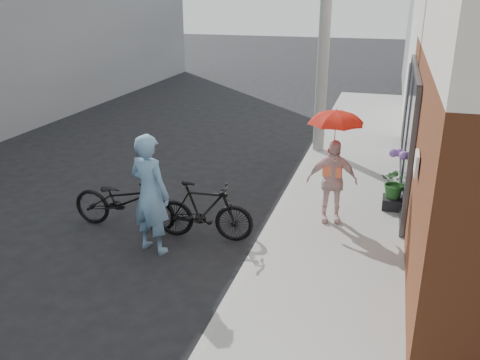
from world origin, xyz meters
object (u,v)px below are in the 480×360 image
at_px(utility_pole, 326,11).
at_px(planter, 393,203).
at_px(officer, 150,194).
at_px(bike_right, 204,211).
at_px(bike_left, 124,201).
at_px(kimono_woman, 332,181).

distance_m(utility_pole, planter, 5.05).
relative_size(officer, planter, 4.83).
distance_m(officer, bike_right, 1.01).
relative_size(utility_pole, officer, 3.59).
xyz_separation_m(bike_left, planter, (4.54, 1.94, -0.28)).
xyz_separation_m(officer, kimono_woman, (2.62, 1.69, -0.11)).
bearing_deg(utility_pole, bike_right, -102.29).
bearing_deg(officer, planter, -129.81).
height_order(utility_pole, planter, utility_pole).
bearing_deg(utility_pole, planter, -60.34).
distance_m(bike_right, kimono_woman, 2.27).
bearing_deg(bike_right, officer, 128.23).
distance_m(utility_pole, bike_right, 6.18).
bearing_deg(kimono_woman, planter, 26.01).
height_order(kimono_woman, planter, kimono_woman).
distance_m(bike_left, bike_right, 1.49).
height_order(utility_pole, officer, utility_pole).
relative_size(kimono_woman, planter, 3.68).
relative_size(officer, bike_right, 1.16).
bearing_deg(bike_left, planter, -67.22).
distance_m(bike_left, planter, 4.94).
bearing_deg(utility_pole, bike_left, -116.55).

